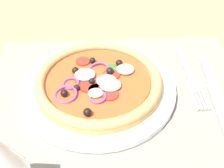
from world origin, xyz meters
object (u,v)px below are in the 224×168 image
(fork, at_px, (191,78))
(knife, at_px, (215,91))
(plate, at_px, (99,89))
(pizza, at_px, (98,82))

(fork, bearing_deg, knife, 39.96)
(plate, xyz_separation_m, fork, (-0.17, -0.02, -0.00))
(plate, bearing_deg, knife, 175.87)
(fork, bearing_deg, pizza, -84.72)
(plate, xyz_separation_m, knife, (-0.20, 0.01, -0.00))
(pizza, height_order, fork, pizza)
(plate, xyz_separation_m, pizza, (0.00, 0.00, 0.02))
(pizza, distance_m, fork, 0.17)
(knife, bearing_deg, plate, -92.49)
(pizza, height_order, knife, pizza)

